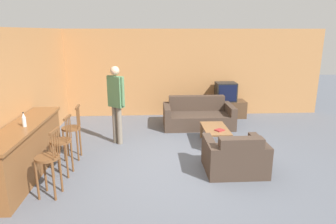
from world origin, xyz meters
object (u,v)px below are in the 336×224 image
(coffee_table, at_px, (215,130))
(bottle, at_px, (24,120))
(bar_chair_mid, at_px, (62,145))
(book_on_table, at_px, (220,130))
(couch_far, at_px, (198,117))
(bar_chair_near, at_px, (49,163))
(bar_chair_far, at_px, (72,132))
(tv_unit, at_px, (225,109))
(tv, at_px, (226,92))
(armchair_near, at_px, (235,158))
(person_by_window, at_px, (116,100))

(coffee_table, height_order, bottle, bottle)
(bar_chair_mid, relative_size, book_on_table, 4.70)
(bar_chair_mid, height_order, couch_far, bar_chair_mid)
(bar_chair_near, height_order, bottle, bottle)
(bar_chair_near, xyz_separation_m, book_on_table, (3.10, 1.87, -0.16))
(bar_chair_far, relative_size, tv_unit, 0.92)
(bar_chair_near, xyz_separation_m, bar_chair_mid, (0.00, 0.72, 0.00))
(book_on_table, bearing_deg, bar_chair_mid, -159.70)
(tv, xyz_separation_m, book_on_table, (-0.72, -2.44, -0.37))
(bar_chair_mid, xyz_separation_m, book_on_table, (3.10, 1.15, -0.16))
(couch_far, height_order, tv_unit, couch_far)
(armchair_near, distance_m, tv_unit, 3.70)
(bottle, relative_size, person_by_window, 0.14)
(bar_chair_mid, relative_size, person_by_window, 0.62)
(bar_chair_mid, height_order, bar_chair_far, same)
(coffee_table, bearing_deg, tv, 70.98)
(bar_chair_far, bearing_deg, bar_chair_mid, -90.00)
(bar_chair_far, relative_size, coffee_table, 1.09)
(couch_far, distance_m, book_on_table, 1.58)
(bottle, bearing_deg, tv, 39.95)
(bar_chair_mid, distance_m, person_by_window, 1.81)
(bar_chair_mid, distance_m, bar_chair_far, 0.73)
(armchair_near, xyz_separation_m, tv_unit, (0.70, 3.64, -0.03))
(tv_unit, bearing_deg, bottle, -140.03)
(bar_chair_near, distance_m, couch_far, 4.48)
(bar_chair_near, relative_size, tv_unit, 0.92)
(tv_unit, bearing_deg, bar_chair_mid, -136.83)
(coffee_table, xyz_separation_m, person_by_window, (-2.24, 0.20, 0.70))
(coffee_table, bearing_deg, person_by_window, 175.03)
(tv, height_order, bottle, bottle)
(tv, bearing_deg, book_on_table, -106.49)
(bar_chair_near, distance_m, person_by_window, 2.45)
(bar_chair_far, height_order, armchair_near, bar_chair_far)
(bar_chair_near, relative_size, book_on_table, 4.70)
(bar_chair_far, bearing_deg, couch_far, 34.58)
(couch_far, relative_size, person_by_window, 1.04)
(book_on_table, bearing_deg, tv_unit, 73.53)
(bottle, relative_size, book_on_table, 1.07)
(bar_chair_far, distance_m, armchair_near, 3.24)
(bar_chair_near, bearing_deg, couch_far, 50.08)
(coffee_table, height_order, book_on_table, book_on_table)
(bar_chair_near, distance_m, tv_unit, 5.77)
(person_by_window, bearing_deg, armchair_near, -34.55)
(bar_chair_far, relative_size, bottle, 4.39)
(person_by_window, bearing_deg, bottle, -130.02)
(bar_chair_near, bearing_deg, coffee_table, 34.12)
(armchair_near, xyz_separation_m, bottle, (-3.69, -0.04, 0.80))
(bar_chair_near, relative_size, tv, 1.86)
(bottle, bearing_deg, armchair_near, 0.57)
(person_by_window, bearing_deg, tv, 34.09)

